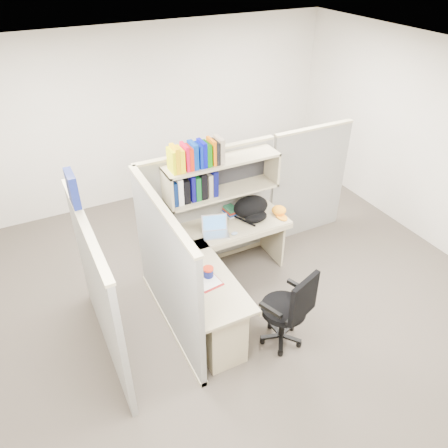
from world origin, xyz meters
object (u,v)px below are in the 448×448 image
laptop (216,227)px  snack_canister (208,272)px  desk (221,299)px  task_chair (286,320)px  backpack (253,209)px

laptop → snack_canister: (-0.40, -0.64, -0.05)m
desk → snack_canister: bearing=134.5°
laptop → task_chair: task_chair is taller
snack_canister → task_chair: (0.61, -0.60, -0.43)m
desk → task_chair: size_ratio=1.75×
laptop → task_chair: size_ratio=0.31×
snack_canister → backpack: bearing=37.9°
laptop → snack_canister: size_ratio=2.73×
laptop → snack_canister: bearing=-104.8°
backpack → snack_canister: backpack is taller
laptop → task_chair: 1.34m
desk → task_chair: task_chair is taller
desk → backpack: (0.87, 0.86, 0.43)m
laptop → desk: bearing=-94.9°
backpack → desk: bearing=-141.2°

